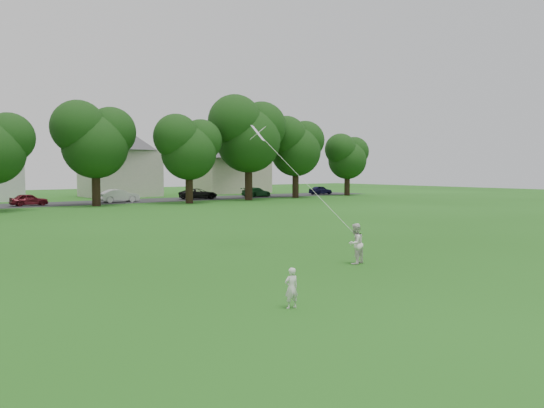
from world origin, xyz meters
TOP-DOWN VIEW (x-y plane):
  - ground at (0.00, 0.00)m, footprint 160.00×160.00m
  - toddler at (-0.51, -0.95)m, footprint 0.39×0.28m
  - older_boy at (5.09, 2.30)m, footprint 0.79×0.66m
  - kite at (4.93, 5.01)m, footprint 0.96×3.19m
  - tree_row at (3.37, 36.23)m, footprint 82.64×8.46m
  - parked_cars at (2.68, 41.00)m, footprint 71.58×2.51m

SIDE VIEW (x-z plane):
  - ground at x=0.00m, z-range 0.00..0.00m
  - toddler at x=-0.51m, z-range 0.00..0.99m
  - parked_cars at x=2.68m, z-range -0.03..1.26m
  - older_boy at x=5.09m, z-range 0.00..1.44m
  - kite at x=4.93m, z-range -0.37..6.29m
  - tree_row at x=3.37m, z-range 0.76..12.21m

